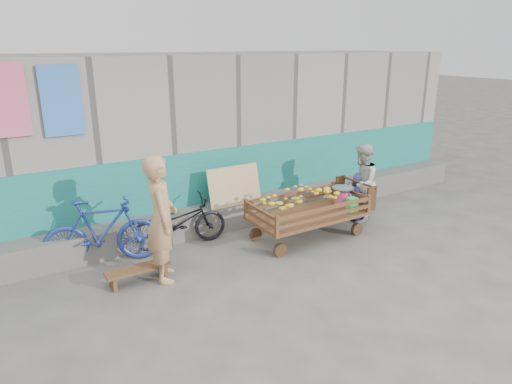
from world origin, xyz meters
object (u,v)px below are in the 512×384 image
banana_cart (306,204)px  child (358,197)px  vendor_man (162,219)px  bench (138,271)px  bicycle_blue (102,232)px  woman (361,183)px  bicycle_dark (180,222)px

banana_cart → child: size_ratio=2.35×
vendor_man → child: (3.91, 0.25, -0.44)m
bench → bicycle_blue: 0.94m
banana_cart → bicycle_blue: bicycle_blue is taller
child → bicycle_blue: 4.57m
child → bicycle_blue: bicycle_blue is taller
bicycle_blue → woman: bearing=-83.4°
vendor_man → woman: 3.92m
bicycle_blue → bench: bearing=-147.9°
woman → bicycle_blue: woman is taller
bicycle_dark → woman: bearing=-95.2°
bench → child: 4.29m
banana_cart → vendor_man: 2.57m
bench → bicycle_blue: (-0.25, 0.84, 0.35)m
bicycle_dark → bicycle_blue: size_ratio=0.91×
bench → bicycle_blue: size_ratio=0.52×
banana_cart → woman: bearing=5.4°
bicycle_dark → bicycle_blue: bicycle_blue is taller
bench → child: (4.27, 0.17, 0.29)m
bench → vendor_man: bearing=-11.3°
woman → bicycle_dark: woman is taller
bicycle_dark → bench: bearing=137.8°
bench → vendor_man: size_ratio=0.50×
banana_cart → vendor_man: bearing=-178.6°
vendor_man → bicycle_dark: vendor_man is taller
banana_cart → bicycle_dark: 2.12m
child → bicycle_dark: (-3.30, 0.67, -0.05)m
vendor_man → child: 3.94m
vendor_man → bicycle_blue: 1.16m
bench → bicycle_dark: bicycle_dark is taller
child → bicycle_blue: size_ratio=0.53×
banana_cart → woman: 1.37m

